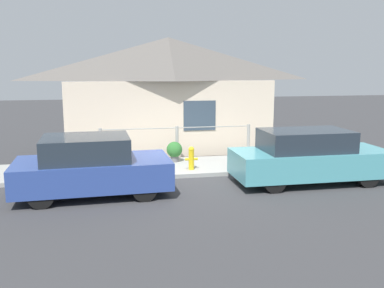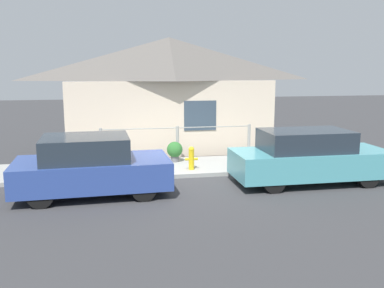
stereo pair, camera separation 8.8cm
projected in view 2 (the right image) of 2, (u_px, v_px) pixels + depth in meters
name	position (u px, v px, depth m)	size (l,w,h in m)	color
ground_plane	(189.00, 178.00, 11.84)	(60.00, 60.00, 0.00)	#38383A
sidewalk	(182.00, 167.00, 12.90)	(24.00, 2.22, 0.11)	#9E9E99
house	(170.00, 64.00, 14.90)	(7.47, 2.23, 4.04)	beige
fence	(177.00, 141.00, 13.72)	(4.90, 0.10, 1.05)	#999993
car_left	(91.00, 166.00, 10.19)	(3.70, 1.91, 1.43)	#2D4793
car_right	(309.00, 157.00, 11.22)	(4.09, 1.61, 1.42)	teal
fire_hydrant	(191.00, 158.00, 12.27)	(0.38, 0.17, 0.67)	yellow
potted_plant_near_hydrant	(175.00, 150.00, 13.30)	(0.49, 0.49, 0.63)	slate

